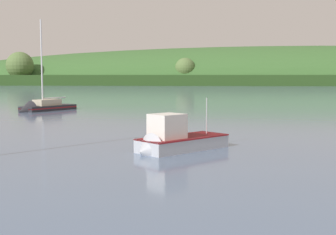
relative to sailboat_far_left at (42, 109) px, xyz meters
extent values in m
cube|color=#27431B|center=(39.25, 170.07, 2.13)|extent=(556.93, 116.71, 4.81)
ellipsoid|color=#38602D|center=(93.59, 186.69, -0.27)|extent=(448.54, 123.12, 40.68)
sphere|color=#56703D|center=(-53.12, 168.76, 9.23)|extent=(13.40, 13.40, 13.40)
sphere|color=#56703D|center=(28.09, 160.58, 7.93)|extent=(9.69, 9.69, 9.69)
cube|color=#232328|center=(0.66, 0.92, -0.18)|extent=(6.65, 7.77, 1.14)
cone|color=#232328|center=(-1.57, -2.18, -0.18)|extent=(3.22, 3.07, 2.60)
cube|color=maroon|center=(0.66, 0.92, 0.09)|extent=(6.67, 7.79, 0.13)
cube|color=#BCB299|center=(0.55, 0.76, 0.78)|extent=(3.50, 3.86, 0.79)
cylinder|color=silver|center=(0.10, 0.14, 5.98)|extent=(0.19, 0.19, 11.20)
cylinder|color=silver|center=(1.27, 1.77, 1.33)|extent=(2.46, 3.34, 0.15)
cube|color=#ADB2BC|center=(16.87, -32.00, -0.04)|extent=(6.04, 5.67, 1.20)
cone|color=#ADB2BC|center=(14.60, -33.97, -0.04)|extent=(2.06, 2.17, 2.06)
cube|color=maroon|center=(16.87, -32.00, 0.52)|extent=(6.07, 5.71, 0.08)
cube|color=silver|center=(15.86, -32.87, 1.30)|extent=(2.49, 2.47, 1.48)
cube|color=#192833|center=(15.21, -33.44, 1.53)|extent=(1.00, 1.14, 0.83)
cylinder|color=#B2B2B7|center=(18.48, -30.60, 1.73)|extent=(0.06, 0.06, 2.34)
camera|label=1|loc=(15.35, -60.34, 4.36)|focal=49.09mm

